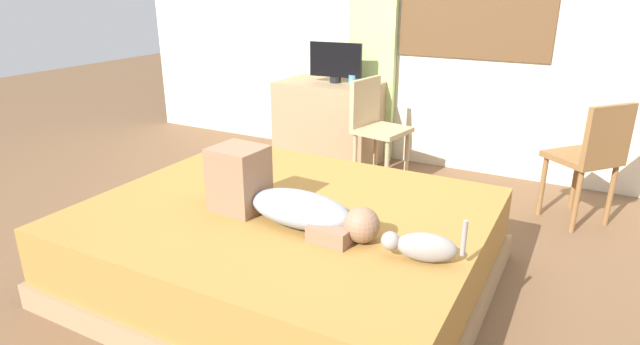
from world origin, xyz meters
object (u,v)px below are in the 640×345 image
(cat, at_px, (422,246))
(tv_monitor, at_px, (336,62))
(desk, at_px, (329,122))
(cup, at_px, (353,79))
(person_lying, at_px, (284,200))
(chair_spare, at_px, (591,154))
(chair_by_desk, at_px, (375,123))
(bed, at_px, (287,245))

(cat, distance_m, tv_monitor, 2.69)
(desk, xyz_separation_m, cup, (0.22, 0.02, 0.41))
(person_lying, distance_m, cup, 2.24)
(desk, relative_size, tv_monitor, 1.87)
(person_lying, xyz_separation_m, chair_spare, (1.32, 1.73, -0.05))
(person_lying, height_order, tv_monitor, tv_monitor)
(cat, bearing_deg, chair_spare, 71.93)
(tv_monitor, xyz_separation_m, chair_by_desk, (0.52, -0.33, -0.41))
(bed, bearing_deg, desk, 111.03)
(bed, distance_m, chair_spare, 2.13)
(tv_monitor, relative_size, chair_spare, 0.56)
(bed, relative_size, desk, 2.35)
(cat, height_order, desk, desk)
(tv_monitor, xyz_separation_m, cup, (0.16, 0.02, -0.14))
(chair_spare, bearing_deg, chair_by_desk, 177.62)
(bed, height_order, cat, cat)
(desk, bearing_deg, chair_by_desk, -29.23)
(bed, distance_m, desk, 2.12)
(bed, xyz_separation_m, desk, (-0.76, 1.97, 0.15))
(cup, bearing_deg, bed, -74.85)
(tv_monitor, bearing_deg, desk, 180.00)
(tv_monitor, bearing_deg, cat, -55.19)
(bed, bearing_deg, chair_by_desk, 96.12)
(person_lying, distance_m, cat, 0.74)
(bed, relative_size, chair_spare, 2.46)
(cup, bearing_deg, person_lying, -73.85)
(bed, height_order, cup, cup)
(person_lying, relative_size, chair_spare, 1.09)
(chair_spare, bearing_deg, cup, 168.00)
(chair_spare, bearing_deg, cat, -108.07)
(person_lying, relative_size, desk, 1.05)
(cup, xyz_separation_m, chair_by_desk, (0.36, -0.35, -0.27))
(tv_monitor, bearing_deg, chair_by_desk, -31.92)
(bed, distance_m, tv_monitor, 2.21)
(chair_by_desk, xyz_separation_m, chair_spare, (1.58, -0.07, 0.00))
(bed, height_order, tv_monitor, tv_monitor)
(person_lying, height_order, chair_spare, chair_spare)
(bed, relative_size, cup, 27.22)
(person_lying, height_order, cup, cup)
(cup, bearing_deg, desk, -174.54)
(bed, distance_m, cup, 2.14)
(chair_by_desk, distance_m, chair_spare, 1.58)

